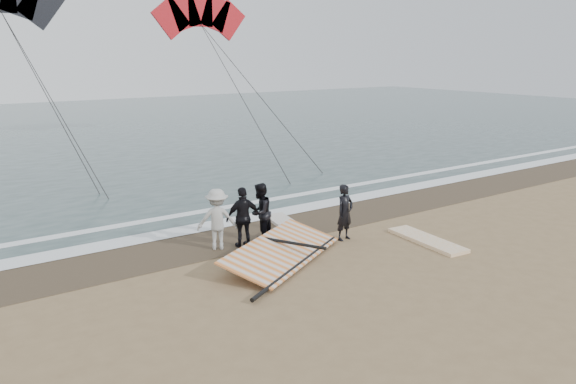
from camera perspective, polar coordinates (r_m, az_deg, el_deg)
name	(u,v)px	position (r m, az deg, el deg)	size (l,w,h in m)	color
ground	(393,264)	(15.67, 10.66, -7.16)	(120.00, 120.00, 0.00)	#8C704C
sea	(74,130)	(44.77, -20.96, 5.89)	(120.00, 54.00, 0.02)	#233838
wet_sand	(297,223)	(18.89, 0.95, -3.20)	(120.00, 2.80, 0.01)	#4C3D2B
foam_near	(274,213)	(19.99, -1.39, -2.17)	(120.00, 0.90, 0.01)	white
foam_far	(250,203)	(21.38, -3.90, -1.13)	(120.00, 0.45, 0.01)	white
man_main	(345,212)	(17.15, 5.80, -2.07)	(0.63, 0.41, 1.73)	black
board_white	(427,240)	(17.60, 13.93, -4.77)	(0.77, 2.74, 0.11)	white
board_cream	(288,225)	(18.55, -0.02, -3.37)	(0.70, 2.62, 0.11)	beige
trio_cluster	(238,217)	(16.56, -5.10, -2.50)	(2.62, 1.19, 1.82)	black
sail_rig	(277,253)	(15.64, -1.10, -6.17)	(4.50, 3.73, 0.52)	black
kite_red	(201,19)	(37.27, -8.86, 16.94)	(7.18, 7.13, 16.08)	red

